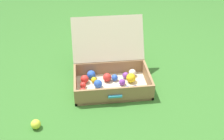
# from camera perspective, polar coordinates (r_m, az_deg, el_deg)

# --- Properties ---
(ground_plane) EXTENTS (16.00, 16.00, 0.00)m
(ground_plane) POSITION_cam_1_polar(r_m,az_deg,el_deg) (2.35, 2.30, -4.40)
(ground_plane) COLOR #336B28
(open_suitcase) EXTENTS (0.63, 0.63, 0.50)m
(open_suitcase) POSITION_cam_1_polar(r_m,az_deg,el_deg) (2.39, -0.29, -0.42)
(open_suitcase) COLOR beige
(open_suitcase) RESTS_ON ground
(stray_ball_on_grass) EXTENTS (0.07, 0.07, 0.07)m
(stray_ball_on_grass) POSITION_cam_1_polar(r_m,az_deg,el_deg) (2.08, -15.37, -10.67)
(stray_ball_on_grass) COLOR #CCDB38
(stray_ball_on_grass) RESTS_ON ground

